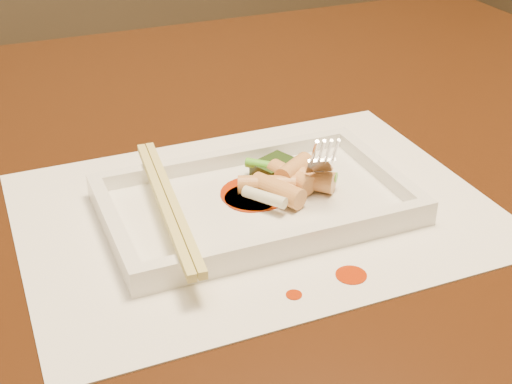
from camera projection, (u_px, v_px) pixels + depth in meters
name	position (u px, v px, depth m)	size (l,w,h in m)	color
table	(136.00, 265.00, 0.72)	(1.40, 0.90, 0.75)	black
placemat	(256.00, 211.00, 0.62)	(0.40, 0.30, 0.00)	white
sauce_splatter_a	(351.00, 275.00, 0.54)	(0.02, 0.02, 0.00)	#AB2905
sauce_splatter_b	(294.00, 295.00, 0.52)	(0.01, 0.01, 0.00)	#AB2905
plate_base	(256.00, 206.00, 0.62)	(0.26, 0.16, 0.01)	white
plate_rim_far	(226.00, 158.00, 0.67)	(0.26, 0.01, 0.01)	white
plate_rim_near	(293.00, 239.00, 0.55)	(0.26, 0.01, 0.01)	white
plate_rim_left	(113.00, 225.00, 0.57)	(0.01, 0.14, 0.01)	white
plate_rim_right	(381.00, 169.00, 0.65)	(0.01, 0.14, 0.01)	white
veg_piece	(274.00, 167.00, 0.65)	(0.04, 0.03, 0.01)	black
scallion_white	(265.00, 197.00, 0.60)	(0.01, 0.01, 0.04)	#EAEACC
scallion_green	(291.00, 170.00, 0.64)	(0.01, 0.01, 0.09)	green
chopstick_a	(163.00, 203.00, 0.58)	(0.01, 0.21, 0.01)	#D3C669
chopstick_b	(172.00, 201.00, 0.58)	(0.01, 0.21, 0.01)	#D3C669
fork	(323.00, 103.00, 0.62)	(0.09, 0.10, 0.14)	silver
sauce_blob_0	(255.00, 193.00, 0.63)	(0.06, 0.06, 0.00)	#AB2905
sauce_blob_1	(251.00, 198.00, 0.62)	(0.05, 0.05, 0.00)	#AB2905
rice_cake_0	(278.00, 191.00, 0.61)	(0.02, 0.02, 0.05)	tan
rice_cake_1	(267.00, 185.00, 0.62)	(0.02, 0.02, 0.05)	tan
rice_cake_2	(294.00, 169.00, 0.63)	(0.02, 0.02, 0.04)	tan
rice_cake_3	(307.00, 178.00, 0.63)	(0.02, 0.02, 0.05)	tan
rice_cake_4	(291.00, 177.00, 0.63)	(0.02, 0.02, 0.05)	tan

